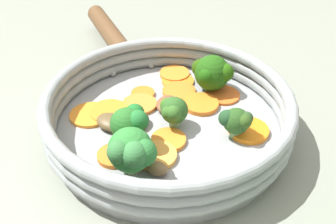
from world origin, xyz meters
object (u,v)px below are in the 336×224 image
Objects in this scene: carrot_slice_12 at (114,155)px; broccoli_floret_0 at (173,111)px; carrot_slice_0 at (179,91)px; carrot_slice_8 at (222,95)px; skillet at (168,127)px; carrot_slice_2 at (249,130)px; carrot_slice_1 at (140,104)px; mushroom_piece_0 at (110,122)px; carrot_slice_11 at (90,115)px; mushroom_piece_3 at (168,104)px; broccoli_floret_2 at (212,73)px; carrot_slice_10 at (201,104)px; carrot_slice_3 at (109,112)px; mushroom_piece_1 at (138,121)px; carrot_slice_7 at (173,140)px; carrot_slice_6 at (143,94)px; carrot_slice_9 at (175,74)px; broccoli_floret_3 at (130,123)px; broccoli_floret_4 at (236,121)px; mushroom_piece_2 at (157,169)px; carrot_slice_4 at (178,81)px.

carrot_slice_12 is 0.96× the size of broccoli_floret_0.
carrot_slice_8 is (-0.01, -0.05, -0.00)m from carrot_slice_0.
carrot_slice_2 reaches higher than skillet.
carrot_slice_1 is 0.05m from mushroom_piece_0.
carrot_slice_11 is 1.31× the size of mushroom_piece_3.
broccoli_floret_0 is at bearing 145.40° from broccoli_floret_2.
carrot_slice_1 is at bearing 45.20° from skillet.
carrot_slice_10 is at bearing -91.11° from carrot_slice_1.
carrot_slice_0 is 0.94× the size of carrot_slice_2.
carrot_slice_12 is (-0.07, -0.01, 0.00)m from carrot_slice_3.
carrot_slice_0 is (0.06, -0.01, 0.01)m from skillet.
carrot_slice_3 is 0.97× the size of carrot_slice_11.
carrot_slice_7 is at bearing -125.79° from mushroom_piece_1.
carrot_slice_10 is at bearing -109.14° from carrot_slice_6.
mushroom_piece_1 is at bearing 54.21° from carrot_slice_7.
mushroom_piece_0 is at bearing 130.52° from carrot_slice_0.
carrot_slice_0 is 1.05× the size of carrot_slice_9.
carrot_slice_6 is at bearing -2.39° from mushroom_piece_1.
broccoli_floret_3 reaches higher than carrot_slice_8.
broccoli_floret_2 is (0.05, -0.14, 0.02)m from carrot_slice_11.
carrot_slice_2 is 1.51× the size of carrot_slice_6.
carrot_slice_6 is 0.69× the size of carrot_slice_8.
mushroom_piece_0 is at bearing 91.01° from mushroom_piece_1.
broccoli_floret_0 is at bearing 82.00° from carrot_slice_2.
carrot_slice_10 is (0.06, -0.03, 0.00)m from carrot_slice_7.
carrot_slice_6 and carrot_slice_12 have the same top height.
broccoli_floret_0 is 1.02× the size of broccoli_floret_4.
carrot_slice_8 is at bearing -76.39° from carrot_slice_11.
mushroom_piece_3 is (0.11, -0.01, -0.00)m from mushroom_piece_2.
carrot_slice_7 is at bearing 95.88° from broccoli_floret_4.
broccoli_floret_2 is (0.10, -0.05, 0.02)m from carrot_slice_7.
carrot_slice_6 is at bearing 7.90° from mushroom_piece_2.
carrot_slice_3 is 0.11m from carrot_slice_4.
carrot_slice_4 is at bearing -40.64° from mushroom_piece_0.
carrot_slice_7 is 0.88× the size of carrot_slice_10.
carrot_slice_12 is at bearing 103.28° from broccoli_floret_4.
broccoli_floret_4 is (-0.09, -0.06, 0.02)m from carrot_slice_0.
broccoli_floret_3 reaches higher than carrot_slice_11.
broccoli_floret_2 reaches higher than carrot_slice_7.
mushroom_piece_1 is (-0.06, 0.00, 0.00)m from carrot_slice_6.
carrot_slice_7 is 1.05× the size of mushroom_piece_3.
carrot_slice_6 is at bearing 28.42° from skillet.
carrot_slice_3 and carrot_slice_12 have the same top height.
carrot_slice_11 is (-0.07, 0.10, 0.00)m from carrot_slice_4.
carrot_slice_2 is at bearing -164.60° from carrot_slice_8.
mushroom_piece_2 is (-0.06, 0.10, 0.00)m from carrot_slice_2.
mushroom_piece_2 is at bearing 155.33° from broccoli_floret_2.
carrot_slice_0 is at bearing -35.50° from mushroom_piece_1.
carrot_slice_1 is 0.94× the size of carrot_slice_2.
carrot_slice_3 is 0.09m from carrot_slice_7.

